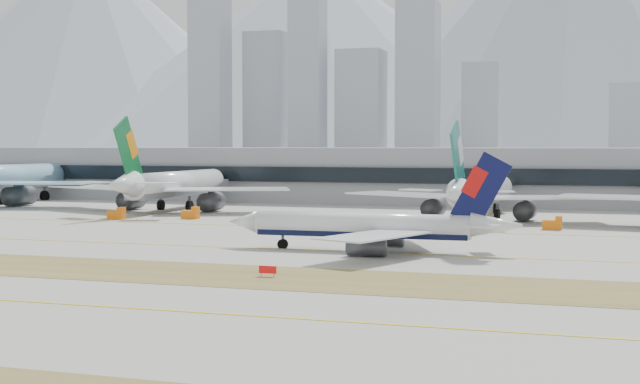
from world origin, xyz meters
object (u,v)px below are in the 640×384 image
(taxiing_airliner, at_px, (372,227))
(terminal, at_px, (406,174))
(widebody_cathay, at_px, (480,193))
(widebody_eva, at_px, (173,186))

(taxiing_airliner, bearing_deg, terminal, -81.43)
(widebody_cathay, bearing_deg, widebody_eva, 91.99)
(taxiing_airliner, distance_m, widebody_eva, 93.85)
(taxiing_airliner, relative_size, widebody_cathay, 0.77)
(taxiing_airliner, relative_size, terminal, 0.16)
(widebody_eva, relative_size, widebody_cathay, 1.08)
(widebody_eva, bearing_deg, terminal, -42.85)
(widebody_eva, height_order, terminal, widebody_eva)
(widebody_eva, distance_m, terminal, 69.33)
(taxiing_airliner, height_order, widebody_cathay, widebody_cathay)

